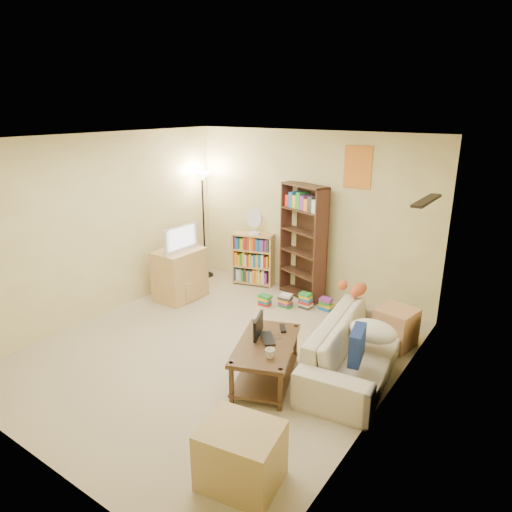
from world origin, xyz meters
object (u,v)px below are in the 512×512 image
tall_bookshelf (303,239)px  side_table (396,327)px  tv_stand (180,274)px  desk_fan (254,221)px  sofa (357,347)px  television (178,238)px  floor_lamp (203,194)px  laptop (272,338)px  tabby_cat (356,289)px  end_cabinet (241,456)px  short_bookshelf (253,259)px  mug (270,353)px  coffee_table (266,356)px

tall_bookshelf → side_table: tall_bookshelf is taller
tv_stand → desk_fan: desk_fan is taller
sofa → television: bearing=75.6°
tall_bookshelf → floor_lamp: (-1.81, -0.18, 0.51)m
laptop → desk_fan: size_ratio=0.83×
television → floor_lamp: size_ratio=0.37×
tabby_cat → end_cabinet: (0.24, -2.75, -0.41)m
short_bookshelf → tall_bookshelf: bearing=-15.8°
floor_lamp → end_cabinet: size_ratio=3.00×
tabby_cat → desk_fan: bearing=160.3°
sofa → mug: sofa is taller
laptop → television: television is taller
tabby_cat → coffee_table: bearing=-103.8°
coffee_table → end_cabinet: bearing=-85.2°
sofa → tall_bookshelf: bearing=38.4°
television → mug: bearing=-117.0°
short_bookshelf → floor_lamp: floor_lamp is taller
tv_stand → mug: bearing=-27.0°
television → floor_lamp: 1.10m
mug → floor_lamp: floor_lamp is taller
tabby_cat → floor_lamp: size_ratio=0.25×
tabby_cat → television: television is taller
desk_fan → television: bearing=-120.4°
mug → floor_lamp: bearing=140.9°
television → short_bookshelf: bearing=-26.2°
short_bookshelf → side_table: size_ratio=1.76×
laptop → floor_lamp: bearing=10.3°
laptop → mug: bearing=166.8°
tall_bookshelf → side_table: (1.71, -0.71, -0.68)m
desk_fan → coffee_table: bearing=-52.7°
tv_stand → tall_bookshelf: tall_bookshelf is taller
tabby_cat → tall_bookshelf: bearing=146.8°
tv_stand → short_bookshelf: 1.27m
tabby_cat → sofa: bearing=-64.0°
mug → short_bookshelf: (-1.93, 2.48, -0.08)m
coffee_table → tv_stand: (-2.32, 1.13, 0.08)m
short_bookshelf → desk_fan: (0.05, -0.04, 0.66)m
tall_bookshelf → short_bookshelf: (-0.91, 0.00, -0.49)m
television → desk_fan: desk_fan is taller
coffee_table → short_bookshelf: 2.85m
tall_bookshelf → end_cabinet: bearing=-48.5°
short_bookshelf → laptop: bearing=-66.8°
sofa → end_cabinet: sofa is taller
mug → end_cabinet: bearing=-68.5°
side_table → end_cabinet: end_cabinet is taller
floor_lamp → tabby_cat: bearing=-11.3°
coffee_table → short_bookshelf: bearing=106.8°
laptop → mug: (0.19, -0.33, 0.03)m
mug → desk_fan: (-1.88, 2.43, 0.59)m
tabby_cat → coffee_table: 1.56m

